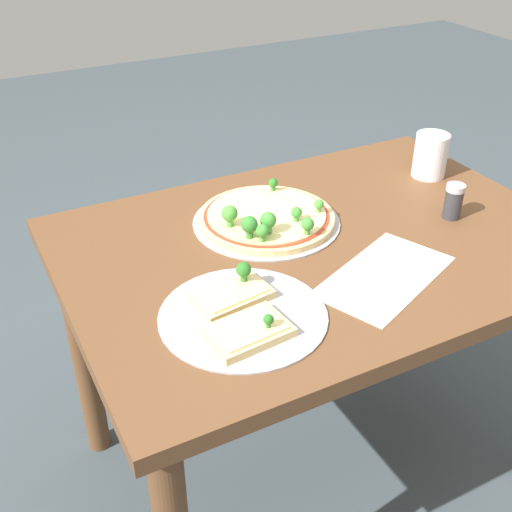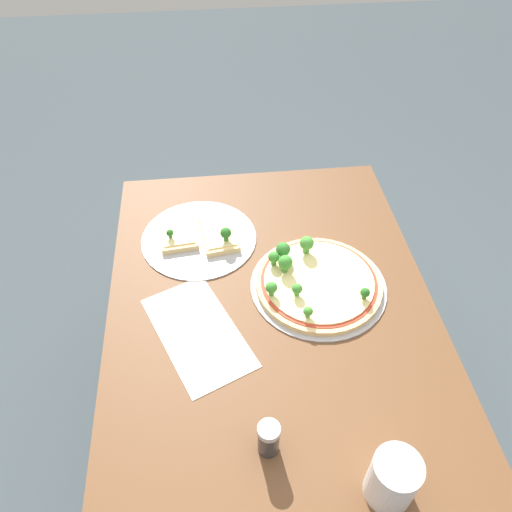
% 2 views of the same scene
% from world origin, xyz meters
% --- Properties ---
extents(ground_plane, '(8.00, 8.00, 0.00)m').
position_xyz_m(ground_plane, '(0.00, 0.00, 0.00)').
color(ground_plane, '#3D474C').
extents(dining_table, '(1.09, 0.77, 0.71)m').
position_xyz_m(dining_table, '(0.00, 0.00, 0.61)').
color(dining_table, brown).
rests_on(dining_table, ground_plane).
extents(pizza_tray_whole, '(0.33, 0.33, 0.07)m').
position_xyz_m(pizza_tray_whole, '(-0.07, 0.12, 0.73)').
color(pizza_tray_whole, '#A3A3A8').
rests_on(pizza_tray_whole, dining_table).
extents(pizza_tray_slice, '(0.31, 0.31, 0.06)m').
position_xyz_m(pizza_tray_slice, '(-0.27, -0.16, 0.72)').
color(pizza_tray_slice, '#A3A3A8').
rests_on(pizza_tray_slice, dining_table).
extents(drinking_cup, '(0.08, 0.08, 0.11)m').
position_xyz_m(drinking_cup, '(0.42, 0.15, 0.77)').
color(drinking_cup, white).
rests_on(drinking_cup, dining_table).
extents(condiment_shaker, '(0.04, 0.04, 0.08)m').
position_xyz_m(condiment_shaker, '(0.32, -0.05, 0.75)').
color(condiment_shaker, '#333338').
rests_on(condiment_shaker, dining_table).
extents(paper_menu, '(0.34, 0.27, 0.00)m').
position_xyz_m(paper_menu, '(0.04, -0.18, 0.71)').
color(paper_menu, silver).
rests_on(paper_menu, dining_table).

